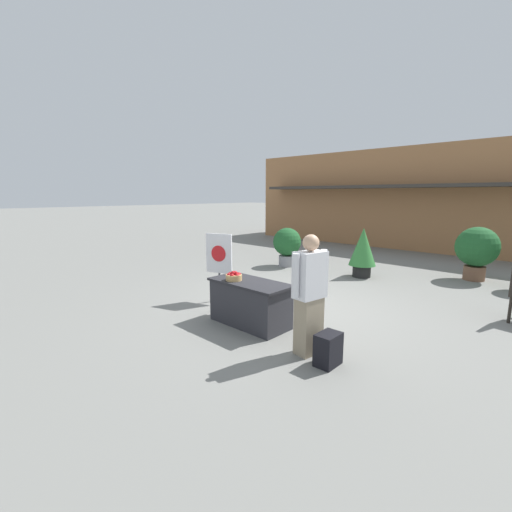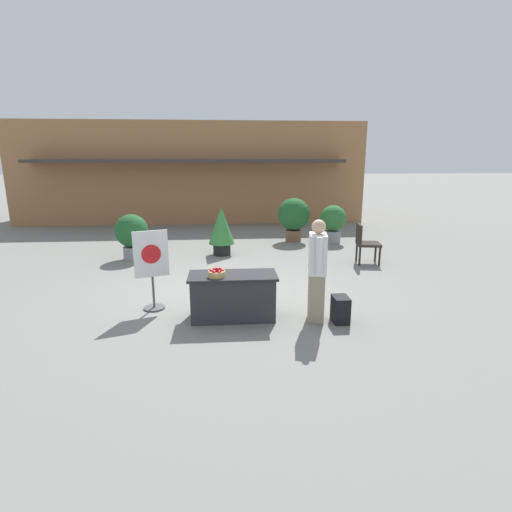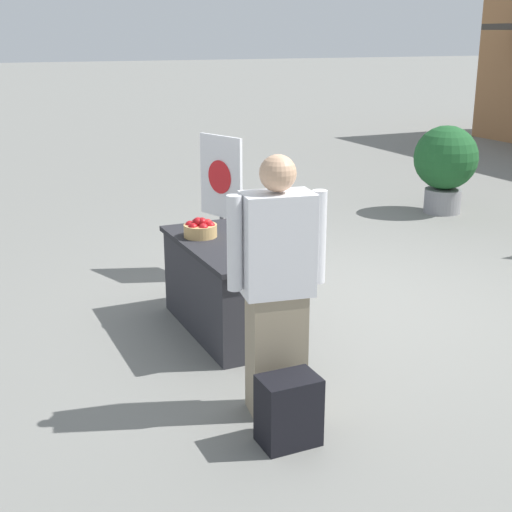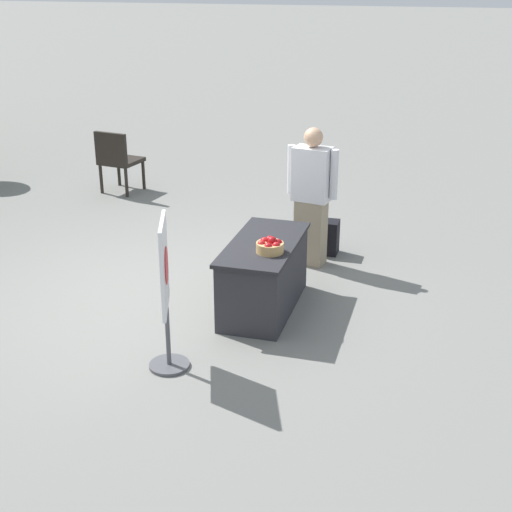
{
  "view_description": "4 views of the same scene",
  "coord_description": "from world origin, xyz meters",
  "px_view_note": "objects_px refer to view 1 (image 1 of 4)",
  "views": [
    {
      "loc": [
        3.8,
        -5.06,
        2.14
      ],
      "look_at": [
        -0.33,
        -0.69,
        1.05
      ],
      "focal_mm": 24.0,
      "sensor_mm": 36.0,
      "label": 1
    },
    {
      "loc": [
        -0.12,
        -7.3,
        2.54
      ],
      "look_at": [
        0.43,
        -0.32,
        0.82
      ],
      "focal_mm": 28.0,
      "sensor_mm": 36.0,
      "label": 2
    },
    {
      "loc": [
        4.93,
        -3.19,
        2.29
      ],
      "look_at": [
        -0.26,
        -0.82,
        0.51
      ],
      "focal_mm": 50.0,
      "sensor_mm": 36.0,
      "label": 3
    },
    {
      "loc": [
        -6.43,
        -2.92,
        3.3
      ],
      "look_at": [
        0.24,
        -1.03,
        0.47
      ],
      "focal_mm": 50.0,
      "sensor_mm": 36.0,
      "label": 4
    }
  ],
  "objects_px": {
    "apple_basket": "(234,276)",
    "potted_plant_near_left": "(363,250)",
    "potted_plant_far_left": "(477,249)",
    "potted_plant_far_right": "(287,244)",
    "poster_board": "(219,265)",
    "person_visitor": "(309,294)",
    "display_table": "(250,303)",
    "backpack": "(328,349)"
  },
  "relations": [
    {
      "from": "apple_basket",
      "to": "potted_plant_near_left",
      "type": "distance_m",
      "value": 4.53
    },
    {
      "from": "potted_plant_far_left",
      "to": "potted_plant_far_right",
      "type": "bearing_deg",
      "value": -157.16
    },
    {
      "from": "poster_board",
      "to": "potted_plant_near_left",
      "type": "relative_size",
      "value": 1.06
    },
    {
      "from": "apple_basket",
      "to": "potted_plant_near_left",
      "type": "relative_size",
      "value": 0.21
    },
    {
      "from": "apple_basket",
      "to": "potted_plant_near_left",
      "type": "bearing_deg",
      "value": 89.44
    },
    {
      "from": "person_visitor",
      "to": "display_table",
      "type": "bearing_deg",
      "value": 0.0
    },
    {
      "from": "potted_plant_far_right",
      "to": "potted_plant_far_left",
      "type": "height_order",
      "value": "potted_plant_far_left"
    },
    {
      "from": "person_visitor",
      "to": "potted_plant_far_right",
      "type": "height_order",
      "value": "person_visitor"
    },
    {
      "from": "potted_plant_far_right",
      "to": "potted_plant_near_left",
      "type": "bearing_deg",
      "value": 6.56
    },
    {
      "from": "apple_basket",
      "to": "potted_plant_far_left",
      "type": "bearing_deg",
      "value": 69.78
    },
    {
      "from": "potted_plant_near_left",
      "to": "person_visitor",
      "type": "bearing_deg",
      "value": -71.77
    },
    {
      "from": "display_table",
      "to": "potted_plant_near_left",
      "type": "distance_m",
      "value": 4.41
    },
    {
      "from": "poster_board",
      "to": "potted_plant_far_right",
      "type": "distance_m",
      "value": 3.81
    },
    {
      "from": "apple_basket",
      "to": "potted_plant_near_left",
      "type": "height_order",
      "value": "potted_plant_near_left"
    },
    {
      "from": "potted_plant_far_right",
      "to": "apple_basket",
      "type": "bearing_deg",
      "value": -62.22
    },
    {
      "from": "display_table",
      "to": "potted_plant_far_right",
      "type": "xyz_separation_m",
      "value": [
        -2.49,
        4.13,
        0.3
      ]
    },
    {
      "from": "display_table",
      "to": "potted_plant_far_left",
      "type": "height_order",
      "value": "potted_plant_far_left"
    },
    {
      "from": "backpack",
      "to": "potted_plant_near_left",
      "type": "bearing_deg",
      "value": 111.89
    },
    {
      "from": "display_table",
      "to": "apple_basket",
      "type": "height_order",
      "value": "apple_basket"
    },
    {
      "from": "display_table",
      "to": "potted_plant_near_left",
      "type": "relative_size",
      "value": 1.1
    },
    {
      "from": "display_table",
      "to": "person_visitor",
      "type": "relative_size",
      "value": 0.87
    },
    {
      "from": "person_visitor",
      "to": "backpack",
      "type": "height_order",
      "value": "person_visitor"
    },
    {
      "from": "poster_board",
      "to": "potted_plant_far_right",
      "type": "height_order",
      "value": "poster_board"
    },
    {
      "from": "potted_plant_far_left",
      "to": "person_visitor",
      "type": "bearing_deg",
      "value": -96.47
    },
    {
      "from": "apple_basket",
      "to": "potted_plant_far_right",
      "type": "xyz_separation_m",
      "value": [
        -2.25,
        4.26,
        -0.13
      ]
    },
    {
      "from": "apple_basket",
      "to": "backpack",
      "type": "distance_m",
      "value": 2.03
    },
    {
      "from": "backpack",
      "to": "potted_plant_near_left",
      "type": "height_order",
      "value": "potted_plant_near_left"
    },
    {
      "from": "person_visitor",
      "to": "backpack",
      "type": "distance_m",
      "value": 0.73
    },
    {
      "from": "backpack",
      "to": "potted_plant_far_left",
      "type": "distance_m",
      "value": 6.38
    },
    {
      "from": "poster_board",
      "to": "potted_plant_near_left",
      "type": "xyz_separation_m",
      "value": [
        1.15,
        3.9,
        -0.03
      ]
    },
    {
      "from": "person_visitor",
      "to": "poster_board",
      "type": "relative_size",
      "value": 1.19
    },
    {
      "from": "person_visitor",
      "to": "apple_basket",
      "type": "bearing_deg",
      "value": 6.14
    },
    {
      "from": "potted_plant_far_right",
      "to": "person_visitor",
      "type": "bearing_deg",
      "value": -48.78
    },
    {
      "from": "poster_board",
      "to": "potted_plant_far_left",
      "type": "relative_size",
      "value": 1.02
    },
    {
      "from": "display_table",
      "to": "backpack",
      "type": "bearing_deg",
      "value": -10.56
    },
    {
      "from": "poster_board",
      "to": "potted_plant_far_left",
      "type": "bearing_deg",
      "value": 129.26
    },
    {
      "from": "person_visitor",
      "to": "potted_plant_far_left",
      "type": "relative_size",
      "value": 1.21
    },
    {
      "from": "display_table",
      "to": "backpack",
      "type": "distance_m",
      "value": 1.73
    },
    {
      "from": "person_visitor",
      "to": "poster_board",
      "type": "height_order",
      "value": "person_visitor"
    },
    {
      "from": "apple_basket",
      "to": "potted_plant_far_right",
      "type": "distance_m",
      "value": 4.82
    },
    {
      "from": "backpack",
      "to": "potted_plant_near_left",
      "type": "relative_size",
      "value": 0.33
    },
    {
      "from": "potted_plant_near_left",
      "to": "potted_plant_far_left",
      "type": "distance_m",
      "value": 2.76
    }
  ]
}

